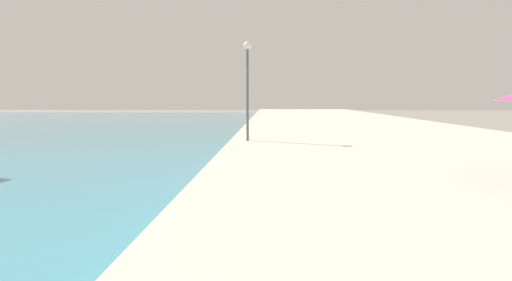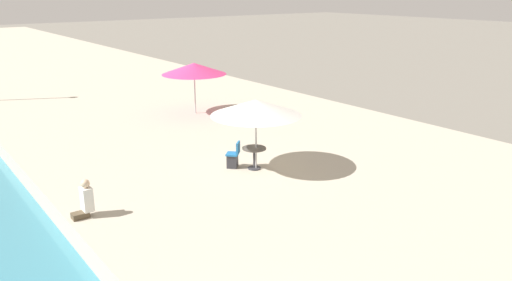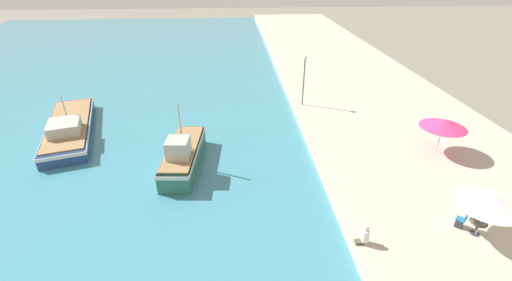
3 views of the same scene
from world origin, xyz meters
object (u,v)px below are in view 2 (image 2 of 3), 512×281
object	(u,v)px
cafe_table	(254,154)
person_at_quay	(85,200)
cafe_chair_left	(233,158)
cafe_umbrella_white	(194,69)
cafe_umbrella_pink	(256,108)

from	to	relation	value
cafe_table	person_at_quay	world-z (taller)	person_at_quay
cafe_chair_left	cafe_umbrella_white	bearing A→B (deg)	25.61
cafe_umbrella_pink	person_at_quay	world-z (taller)	cafe_umbrella_pink
cafe_umbrella_white	cafe_table	size ratio (longest dim) A/B	3.84
cafe_chair_left	person_at_quay	xyz separation A→B (m)	(-5.28, -0.78, 0.14)
cafe_umbrella_pink	cafe_table	distance (m)	1.59
cafe_umbrella_pink	cafe_umbrella_white	distance (m)	8.37
cafe_table	cafe_chair_left	distance (m)	0.75
cafe_umbrella_pink	cafe_umbrella_white	world-z (taller)	cafe_umbrella_white
person_at_quay	cafe_umbrella_pink	bearing A→B (deg)	1.97
cafe_umbrella_pink	cafe_chair_left	bearing A→B (deg)	132.61
cafe_chair_left	cafe_umbrella_pink	bearing A→B (deg)	-90.62
cafe_umbrella_pink	cafe_table	bearing A→B (deg)	125.43
cafe_umbrella_pink	cafe_table	size ratio (longest dim) A/B	3.75
cafe_umbrella_white	cafe_table	bearing A→B (deg)	-106.68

